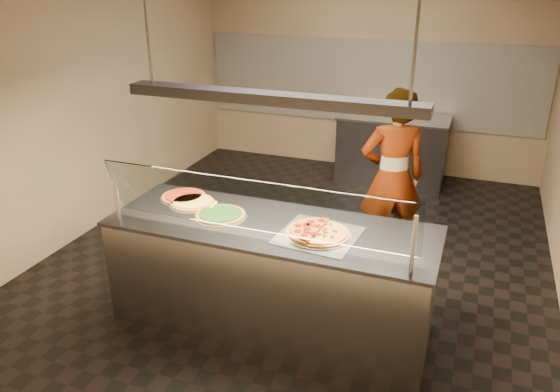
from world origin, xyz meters
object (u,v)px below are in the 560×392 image
at_px(serving_counter, 272,274).
at_px(sneeze_guard, 254,207).
at_px(perforated_tray, 318,235).
at_px(half_pizza_pepperoni, 304,229).
at_px(heat_lamp_housing, 270,98).
at_px(pizza_spinach, 221,214).
at_px(worker, 392,178).
at_px(pizza_spatula, 216,208).
at_px(pizza_tomato, 184,196).
at_px(prep_table, 392,149).
at_px(half_pizza_sausage, 333,235).
at_px(pizza_cheese, 193,202).

distance_m(serving_counter, sneeze_guard, 0.83).
bearing_deg(perforated_tray, half_pizza_pepperoni, 179.79).
height_order(half_pizza_pepperoni, heat_lamp_housing, heat_lamp_housing).
distance_m(perforated_tray, pizza_spinach, 0.86).
relative_size(half_pizza_pepperoni, worker, 0.28).
relative_size(worker, heat_lamp_housing, 0.78).
height_order(pizza_spinach, pizza_spatula, pizza_spatula).
xyz_separation_m(pizza_tomato, heat_lamp_housing, (0.94, -0.24, 1.01)).
bearing_deg(prep_table, heat_lamp_housing, -95.13).
xyz_separation_m(serving_counter, prep_table, (0.34, 3.79, 0.00)).
relative_size(perforated_tray, heat_lamp_housing, 0.27).
bearing_deg(half_pizza_pepperoni, pizza_spinach, 175.88).
height_order(sneeze_guard, heat_lamp_housing, heat_lamp_housing).
distance_m(perforated_tray, half_pizza_pepperoni, 0.12).
distance_m(pizza_tomato, worker, 2.06).
height_order(serving_counter, heat_lamp_housing, heat_lamp_housing).
relative_size(half_pizza_sausage, heat_lamp_housing, 0.22).
height_order(pizza_cheese, prep_table, pizza_cheese).
distance_m(sneeze_guard, pizza_spinach, 0.63).
bearing_deg(pizza_cheese, prep_table, 72.70).
distance_m(pizza_spinach, pizza_spatula, 0.12).
distance_m(perforated_tray, prep_table, 3.87).
height_order(perforated_tray, half_pizza_pepperoni, half_pizza_pepperoni).
bearing_deg(half_pizza_pepperoni, serving_counter, 169.30).
bearing_deg(worker, pizza_spinach, 27.22).
height_order(pizza_cheese, pizza_spatula, pizza_spatula).
relative_size(sneeze_guard, heat_lamp_housing, 1.05).
relative_size(serving_counter, pizza_spatula, 11.39).
relative_size(pizza_tomato, worker, 0.23).
relative_size(half_pizza_sausage, pizza_spatula, 2.15).
xyz_separation_m(sneeze_guard, prep_table, (0.34, 4.13, -0.76)).
height_order(serving_counter, perforated_tray, perforated_tray).
bearing_deg(half_pizza_sausage, serving_counter, 174.15).
distance_m(half_pizza_pepperoni, prep_table, 3.88).
height_order(serving_counter, pizza_tomato, pizza_tomato).
bearing_deg(prep_table, half_pizza_pepperoni, -90.67).
bearing_deg(half_pizza_sausage, pizza_spatula, 172.98).
xyz_separation_m(pizza_cheese, heat_lamp_housing, (0.79, -0.15, 1.01)).
bearing_deg(prep_table, sneeze_guard, -94.70).
bearing_deg(perforated_tray, pizza_cheese, 170.41).
xyz_separation_m(serving_counter, pizza_cheese, (-0.79, 0.15, 0.48)).
distance_m(serving_counter, perforated_tray, 0.63).
distance_m(half_pizza_sausage, pizza_tomato, 1.49).
xyz_separation_m(perforated_tray, half_pizza_sausage, (0.11, 0.00, 0.02)).
relative_size(pizza_cheese, heat_lamp_housing, 0.18).
relative_size(sneeze_guard, prep_table, 1.61).
xyz_separation_m(half_pizza_sausage, pizza_spatula, (-1.06, 0.13, 0.00)).
distance_m(half_pizza_pepperoni, pizza_spinach, 0.75).
bearing_deg(pizza_cheese, half_pizza_sausage, -8.67).
bearing_deg(worker, perforated_tray, 54.20).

